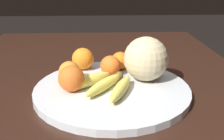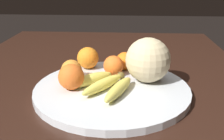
% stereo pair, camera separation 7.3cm
% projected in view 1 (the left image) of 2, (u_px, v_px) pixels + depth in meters
% --- Properties ---
extents(kitchen_table, '(1.54, 1.03, 0.73)m').
position_uv_depth(kitchen_table, '(94.00, 116.00, 0.79)').
color(kitchen_table, black).
rests_on(kitchen_table, ground_plane).
extents(fruit_bowl, '(0.44, 0.44, 0.02)m').
position_uv_depth(fruit_bowl, '(112.00, 89.00, 0.75)').
color(fruit_bowl, silver).
rests_on(fruit_bowl, kitchen_table).
extents(melon, '(0.13, 0.13, 0.13)m').
position_uv_depth(melon, '(146.00, 59.00, 0.77)').
color(melon, beige).
rests_on(melon, fruit_bowl).
extents(banana_bunch, '(0.20, 0.20, 0.03)m').
position_uv_depth(banana_bunch, '(104.00, 84.00, 0.72)').
color(banana_bunch, brown).
rests_on(banana_bunch, fruit_bowl).
extents(orange_front_left, '(0.07, 0.07, 0.07)m').
position_uv_depth(orange_front_left, '(83.00, 59.00, 0.87)').
color(orange_front_left, orange).
rests_on(orange_front_left, fruit_bowl).
extents(orange_front_right, '(0.06, 0.06, 0.06)m').
position_uv_depth(orange_front_right, '(69.00, 72.00, 0.77)').
color(orange_front_right, orange).
rests_on(orange_front_right, fruit_bowl).
extents(orange_mid_center, '(0.06, 0.06, 0.06)m').
position_uv_depth(orange_mid_center, '(110.00, 66.00, 0.82)').
color(orange_mid_center, orange).
rests_on(orange_mid_center, fruit_bowl).
extents(orange_back_left, '(0.06, 0.06, 0.06)m').
position_uv_depth(orange_back_left, '(120.00, 61.00, 0.87)').
color(orange_back_left, orange).
rests_on(orange_back_left, fruit_bowl).
extents(orange_back_right, '(0.07, 0.07, 0.07)m').
position_uv_depth(orange_back_right, '(71.00, 78.00, 0.71)').
color(orange_back_right, orange).
rests_on(orange_back_right, fruit_bowl).
extents(produce_tag, '(0.08, 0.04, 0.00)m').
position_uv_depth(produce_tag, '(103.00, 82.00, 0.77)').
color(produce_tag, white).
rests_on(produce_tag, fruit_bowl).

